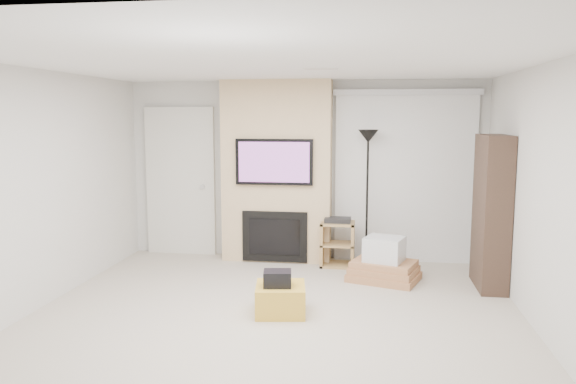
# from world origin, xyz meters

# --- Properties ---
(floor) EXTENTS (5.00, 5.50, 0.00)m
(floor) POSITION_xyz_m (0.00, 0.00, 0.00)
(floor) COLOR beige
(floor) RESTS_ON ground
(ceiling) EXTENTS (5.00, 5.50, 0.00)m
(ceiling) POSITION_xyz_m (0.00, 0.00, 2.50)
(ceiling) COLOR white
(ceiling) RESTS_ON wall_back
(wall_back) EXTENTS (5.00, 0.00, 2.50)m
(wall_back) POSITION_xyz_m (0.00, 2.75, 1.25)
(wall_back) COLOR silver
(wall_back) RESTS_ON ground
(wall_front) EXTENTS (5.00, 0.00, 2.50)m
(wall_front) POSITION_xyz_m (0.00, -2.75, 1.25)
(wall_front) COLOR silver
(wall_front) RESTS_ON ground
(wall_left) EXTENTS (0.00, 5.50, 2.50)m
(wall_left) POSITION_xyz_m (-2.50, 0.00, 1.25)
(wall_left) COLOR silver
(wall_left) RESTS_ON ground
(wall_right) EXTENTS (0.00, 5.50, 2.50)m
(wall_right) POSITION_xyz_m (2.50, 0.00, 1.25)
(wall_right) COLOR silver
(wall_right) RESTS_ON ground
(hvac_vent) EXTENTS (0.35, 0.18, 0.01)m
(hvac_vent) POSITION_xyz_m (0.40, 0.80, 2.50)
(hvac_vent) COLOR silver
(hvac_vent) RESTS_ON ceiling
(ottoman) EXTENTS (0.57, 0.57, 0.30)m
(ottoman) POSITION_xyz_m (0.04, 0.39, 0.15)
(ottoman) COLOR gold
(ottoman) RESTS_ON floor
(black_bag) EXTENTS (0.31, 0.26, 0.16)m
(black_bag) POSITION_xyz_m (0.02, 0.34, 0.38)
(black_bag) COLOR black
(black_bag) RESTS_ON ottoman
(fireplace_wall) EXTENTS (1.50, 0.47, 2.50)m
(fireplace_wall) POSITION_xyz_m (-0.35, 2.54, 1.24)
(fireplace_wall) COLOR #DDBB8B
(fireplace_wall) RESTS_ON floor
(entry_door) EXTENTS (1.02, 0.11, 2.14)m
(entry_door) POSITION_xyz_m (-1.80, 2.71, 1.05)
(entry_door) COLOR silver
(entry_door) RESTS_ON floor
(vertical_blinds) EXTENTS (1.98, 0.10, 2.37)m
(vertical_blinds) POSITION_xyz_m (1.40, 2.70, 1.27)
(vertical_blinds) COLOR silver
(vertical_blinds) RESTS_ON floor
(floor_lamp) EXTENTS (0.27, 0.27, 1.83)m
(floor_lamp) POSITION_xyz_m (0.90, 2.44, 1.44)
(floor_lamp) COLOR black
(floor_lamp) RESTS_ON floor
(av_stand) EXTENTS (0.45, 0.38, 0.66)m
(av_stand) POSITION_xyz_m (0.51, 2.32, 0.35)
(av_stand) COLOR tan
(av_stand) RESTS_ON floor
(box_stack) EXTENTS (0.96, 0.84, 0.54)m
(box_stack) POSITION_xyz_m (1.12, 1.72, 0.21)
(box_stack) COLOR #B77C51
(box_stack) RESTS_ON floor
(bookshelf) EXTENTS (0.30, 0.80, 1.80)m
(bookshelf) POSITION_xyz_m (2.34, 1.63, 0.90)
(bookshelf) COLOR #35251C
(bookshelf) RESTS_ON floor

